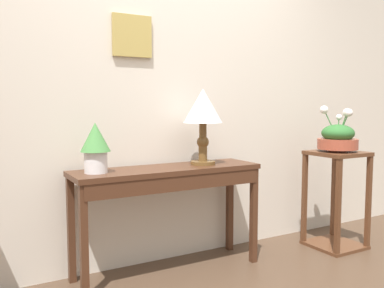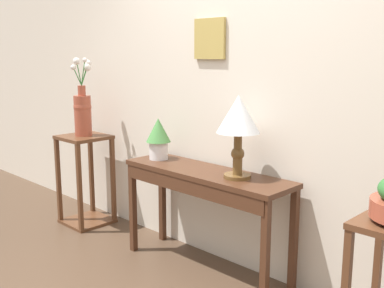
{
  "view_description": "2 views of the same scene",
  "coord_description": "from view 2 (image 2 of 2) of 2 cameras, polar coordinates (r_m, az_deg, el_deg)",
  "views": [
    {
      "loc": [
        -1.39,
        -1.42,
        1.17
      ],
      "look_at": [
        0.09,
        1.17,
        0.9
      ],
      "focal_mm": 38.99,
      "sensor_mm": 36.0,
      "label": 1
    },
    {
      "loc": [
        2.02,
        -1.17,
        1.55
      ],
      "look_at": [
        -0.32,
        1.22,
        0.9
      ],
      "focal_mm": 43.36,
      "sensor_mm": 36.0,
      "label": 2
    }
  ],
  "objects": [
    {
      "name": "back_wall_with_art",
      "position": [
        3.29,
        6.66,
        8.31
      ],
      "size": [
        9.0,
        0.13,
        2.8
      ],
      "color": "beige",
      "rests_on": "ground"
    },
    {
      "name": "pedestal_stand_left",
      "position": [
        4.38,
        -12.94,
        -4.32
      ],
      "size": [
        0.4,
        0.4,
        0.83
      ],
      "color": "#56331E",
      "rests_on": "ground"
    },
    {
      "name": "console_table",
      "position": [
        3.27,
        1.39,
        -5.14
      ],
      "size": [
        1.33,
        0.38,
        0.75
      ],
      "color": "#472819",
      "rests_on": "ground"
    },
    {
      "name": "flower_vase_tall_left",
      "position": [
        4.26,
        -13.29,
        4.29
      ],
      "size": [
        0.17,
        0.18,
        0.69
      ],
      "color": "#9E4733",
      "rests_on": "pedestal_stand_left"
    },
    {
      "name": "potted_plant_on_console",
      "position": [
        3.58,
        -4.16,
        0.95
      ],
      "size": [
        0.19,
        0.19,
        0.32
      ],
      "color": "silver",
      "rests_on": "console_table"
    },
    {
      "name": "table_lamp",
      "position": [
        3.0,
        5.73,
        3.02
      ],
      "size": [
        0.28,
        0.28,
        0.55
      ],
      "color": "brown",
      "rests_on": "console_table"
    }
  ]
}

